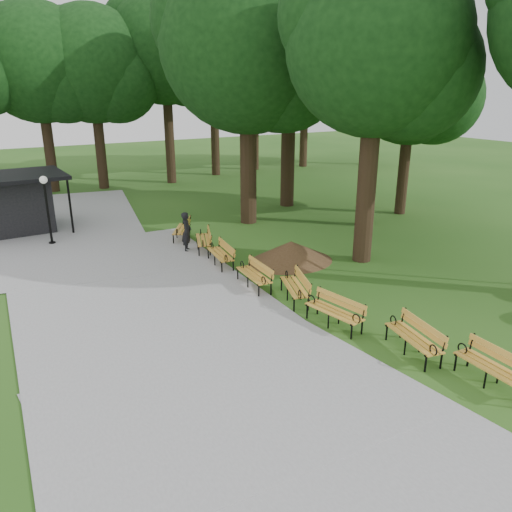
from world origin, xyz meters
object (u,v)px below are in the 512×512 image
lawn_tree_5 (412,82)px  person (187,232)px  bench_7 (182,229)px  dirt_mound (291,251)px  kiosk (10,203)px  lawn_tree_0 (377,45)px  lawn_tree_1 (379,43)px  bench_0 (493,369)px  bench_2 (334,312)px  bench_3 (294,287)px  bench_1 (413,338)px  lamp_post (46,195)px  lawn_tree_2 (248,44)px  bench_5 (220,254)px  lawn_tree_4 (291,16)px  bench_6 (203,240)px  bench_4 (254,275)px

lawn_tree_5 → person: bearing=-178.7°
bench_7 → lawn_tree_5: bearing=114.7°
dirt_mound → person: bearing=132.8°
kiosk → bench_7: 8.10m
lawn_tree_0 → lawn_tree_1: bearing=46.3°
bench_0 → lawn_tree_0: 11.28m
bench_2 → bench_3: size_ratio=1.00×
bench_1 → kiosk: bearing=-145.0°
lamp_post → lawn_tree_1: bearing=-17.7°
bench_3 → bench_7: same height
lamp_post → lawn_tree_2: lawn_tree_2 is taller
bench_5 → lawn_tree_4: lawn_tree_4 is taller
lamp_post → bench_5: size_ratio=1.54×
dirt_mound → lawn_tree_1: (6.12, 2.56, 7.78)m
bench_6 → bench_7: 1.97m
person → bench_5: (0.41, -2.23, -0.38)m
bench_7 → lawn_tree_1: bearing=106.5°
bench_4 → lawn_tree_2: size_ratio=0.16×
bench_1 → bench_2: (-0.76, 2.19, 0.00)m
bench_0 → bench_1: 1.96m
bench_0 → bench_5: same height
dirt_mound → lawn_tree_2: (1.45, 5.91, 7.78)m
lawn_tree_1 → lawn_tree_2: size_ratio=0.95×
dirt_mound → lawn_tree_5: size_ratio=0.29×
bench_5 → bench_2: bearing=12.7°
lamp_post → lawn_tree_2: 10.95m
bench_1 → lawn_tree_2: size_ratio=0.16×
bench_6 → lawn_tree_0: (4.82, -4.20, 7.28)m
bench_1 → bench_3: (-0.71, 4.24, 0.00)m
bench_6 → lawn_tree_2: bearing=148.8°
bench_3 → lawn_tree_4: 16.16m
bench_3 → lawn_tree_1: size_ratio=0.16×
person → bench_2: (0.96, -8.31, -0.38)m
lawn_tree_5 → lawn_tree_1: bearing=-164.3°
bench_5 → lawn_tree_2: (4.00, 4.95, 7.74)m
bench_5 → lawn_tree_4: size_ratio=0.14×
bench_4 → bench_6: same height
lamp_post → bench_2: (5.62, -12.07, -1.69)m
bench_5 → lawn_tree_4: bearing=140.2°
person → bench_1: bearing=-140.1°
bench_5 → bench_3: bearing=16.1°
bench_0 → bench_1: bearing=-164.2°
bench_0 → lawn_tree_1: lawn_tree_1 is taller
dirt_mound → bench_4: (-2.53, -1.55, 0.04)m
lawn_tree_5 → dirt_mound: bearing=-159.6°
bench_7 → lamp_post: bearing=-79.8°
dirt_mound → bench_0: size_ratio=1.50×
lawn_tree_2 → kiosk: bearing=158.7°
bench_4 → bench_7: size_ratio=1.00×
lawn_tree_4 → bench_7: bearing=-157.7°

